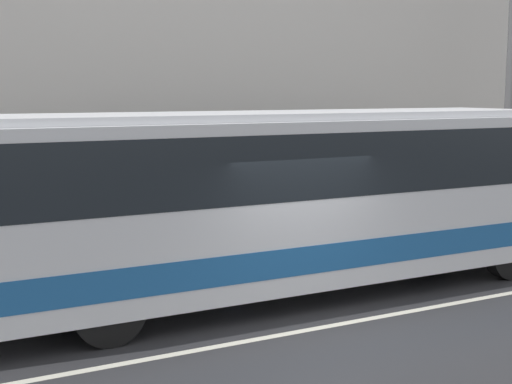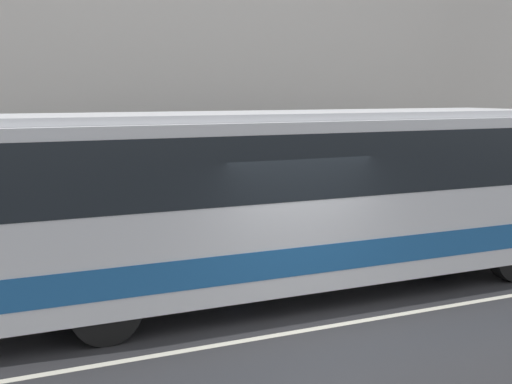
% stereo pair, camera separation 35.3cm
% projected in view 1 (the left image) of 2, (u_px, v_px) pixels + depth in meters
% --- Properties ---
extents(ground_plane, '(60.00, 60.00, 0.00)m').
position_uv_depth(ground_plane, '(323.00, 327.00, 10.72)').
color(ground_plane, '#2D2D30').
extents(sidewalk, '(60.00, 2.75, 0.14)m').
position_uv_depth(sidewalk, '(187.00, 252.00, 15.42)').
color(sidewalk, gray).
rests_on(sidewalk, ground_plane).
extents(lane_stripe, '(54.00, 0.14, 0.01)m').
position_uv_depth(lane_stripe, '(323.00, 327.00, 10.72)').
color(lane_stripe, beige).
rests_on(lane_stripe, ground_plane).
extents(transit_bus, '(11.74, 2.55, 3.18)m').
position_uv_depth(transit_bus, '(286.00, 193.00, 12.29)').
color(transit_bus, silver).
rests_on(transit_bus, ground_plane).
extents(pedestrian_waiting, '(0.36, 0.36, 1.77)m').
position_uv_depth(pedestrian_waiting, '(237.00, 209.00, 15.50)').
color(pedestrian_waiting, navy).
rests_on(pedestrian_waiting, sidewalk).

